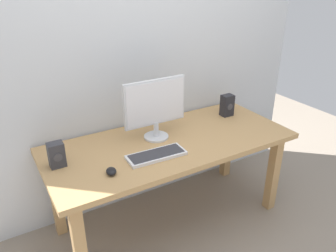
# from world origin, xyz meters

# --- Properties ---
(ground_plane) EXTENTS (6.00, 6.00, 0.00)m
(ground_plane) POSITION_xyz_m (0.00, 0.00, 0.00)
(ground_plane) COLOR gray
(wall_back) EXTENTS (2.98, 0.04, 3.00)m
(wall_back) POSITION_xyz_m (0.00, 0.43, 1.50)
(wall_back) COLOR silver
(wall_back) RESTS_ON ground_plane
(desk) EXTENTS (1.77, 0.77, 0.70)m
(desk) POSITION_xyz_m (0.00, 0.00, 0.61)
(desk) COLOR tan
(desk) RESTS_ON ground_plane
(monitor) EXTENTS (0.47, 0.18, 0.44)m
(monitor) POSITION_xyz_m (-0.06, 0.10, 0.94)
(monitor) COLOR silver
(monitor) RESTS_ON desk
(keyboard_primary) EXTENTS (0.40, 0.17, 0.02)m
(keyboard_primary) POSITION_xyz_m (-0.19, -0.15, 0.71)
(keyboard_primary) COLOR silver
(keyboard_primary) RESTS_ON desk
(mouse) EXTENTS (0.08, 0.09, 0.04)m
(mouse) POSITION_xyz_m (-0.52, -0.19, 0.72)
(mouse) COLOR black
(mouse) RESTS_ON desk
(speaker_right) EXTENTS (0.10, 0.08, 0.18)m
(speaker_right) POSITION_xyz_m (0.64, 0.16, 0.79)
(speaker_right) COLOR #232328
(speaker_right) RESTS_ON desk
(speaker_left) EXTENTS (0.10, 0.08, 0.16)m
(speaker_left) POSITION_xyz_m (-0.78, 0.06, 0.78)
(speaker_left) COLOR #333338
(speaker_left) RESTS_ON desk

